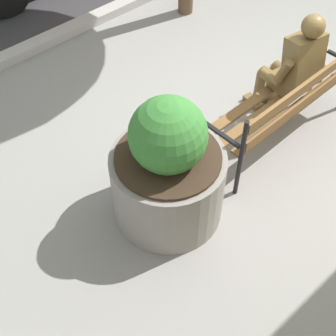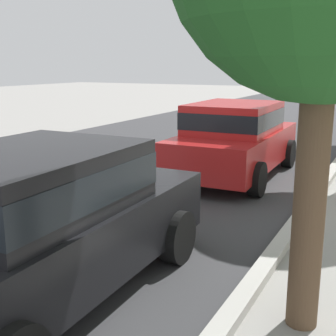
{
  "view_description": "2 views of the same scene",
  "coord_description": "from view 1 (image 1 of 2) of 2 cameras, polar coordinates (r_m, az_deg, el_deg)",
  "views": [
    {
      "loc": [
        -3.37,
        -2.1,
        3.7
      ],
      "look_at": [
        -1.6,
        -0.12,
        0.6
      ],
      "focal_mm": 51.17,
      "sensor_mm": 36.0,
      "label": 1
    },
    {
      "loc": [
        -8.69,
        1.68,
        2.33
      ],
      "look_at": [
        -2.78,
        4.74,
        0.8
      ],
      "focal_mm": 48.24,
      "sensor_mm": 36.0,
      "label": 2
    }
  ],
  "objects": [
    {
      "name": "curb_stone",
      "position": [
        7.04,
        -7.08,
        17.95
      ],
      "size": [
        60.0,
        0.2,
        0.12
      ],
      "primitive_type": "cube",
      "color": "#B2AFA8",
      "rests_on": "ground"
    },
    {
      "name": "bronze_statue_seated",
      "position": [
        5.1,
        14.37,
        11.27
      ],
      "size": [
        0.73,
        0.79,
        1.37
      ],
      "color": "brown",
      "rests_on": "ground"
    },
    {
      "name": "ground_plane",
      "position": [
        5.43,
        11.85,
        5.2
      ],
      "size": [
        80.0,
        80.0,
        0.0
      ],
      "primitive_type": "plane",
      "color": "gray"
    },
    {
      "name": "concrete_planter",
      "position": [
        4.12,
        0.0,
        -0.56
      ],
      "size": [
        1.01,
        1.01,
        1.32
      ],
      "color": "gray",
      "rests_on": "ground"
    },
    {
      "name": "park_bench",
      "position": [
        4.91,
        14.07,
        7.77
      ],
      "size": [
        1.81,
        0.58,
        0.95
      ],
      "color": "brown",
      "rests_on": "ground"
    }
  ]
}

